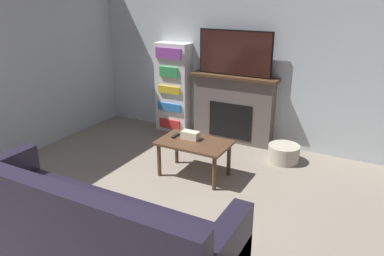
% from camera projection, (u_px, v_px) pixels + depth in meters
% --- Properties ---
extents(wall_back, '(5.99, 0.06, 2.70)m').
position_uv_depth(wall_back, '(246.00, 53.00, 5.47)').
color(wall_back, silver).
rests_on(wall_back, ground_plane).
extents(wall_side, '(0.06, 4.84, 2.70)m').
position_uv_depth(wall_side, '(15.00, 59.00, 4.98)').
color(wall_side, silver).
rests_on(wall_side, ground_plane).
extents(fireplace, '(1.34, 0.28, 1.03)m').
position_uv_depth(fireplace, '(233.00, 108.00, 5.68)').
color(fireplace, '#605651').
rests_on(fireplace, ground_plane).
extents(tv, '(1.12, 0.03, 0.65)m').
position_uv_depth(tv, '(235.00, 53.00, 5.38)').
color(tv, black).
rests_on(tv, fireplace).
extents(couch, '(2.50, 0.88, 0.93)m').
position_uv_depth(couch, '(87.00, 235.00, 3.08)').
color(couch, black).
rests_on(couch, ground_plane).
extents(coffee_table, '(0.88, 0.55, 0.46)m').
position_uv_depth(coffee_table, '(194.00, 147.00, 4.62)').
color(coffee_table, brown).
rests_on(coffee_table, ground_plane).
extents(tissue_box, '(0.22, 0.12, 0.10)m').
position_uv_depth(tissue_box, '(190.00, 135.00, 4.66)').
color(tissue_box, beige).
rests_on(tissue_box, coffee_table).
extents(remote_control, '(0.04, 0.15, 0.02)m').
position_uv_depth(remote_control, '(175.00, 136.00, 4.75)').
color(remote_control, black).
rests_on(remote_control, coffee_table).
extents(bookshelf, '(0.56, 0.29, 1.44)m').
position_uv_depth(bookshelf, '(173.00, 88.00, 6.06)').
color(bookshelf, white).
rests_on(bookshelf, ground_plane).
extents(storage_basket, '(0.42, 0.42, 0.23)m').
position_uv_depth(storage_basket, '(284.00, 153.00, 5.10)').
color(storage_basket, '#BCB29E').
rests_on(storage_basket, ground_plane).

